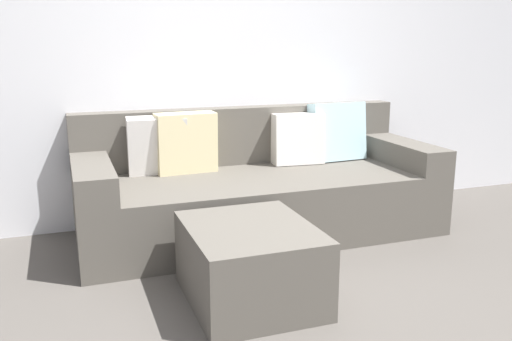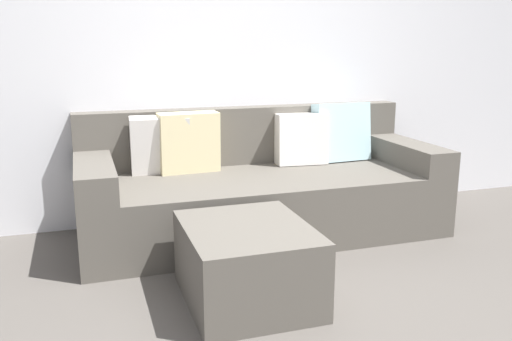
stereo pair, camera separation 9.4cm
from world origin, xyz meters
The scene contains 3 objects.
wall_back centered at (0.00, 2.04, 1.35)m, with size 6.38×0.10×2.70m, color silver.
couch_sectional centered at (0.16, 1.56, 0.31)m, with size 2.48×0.99×0.88m.
ottoman centered at (-0.24, 0.55, 0.20)m, with size 0.63×0.76×0.41m, color #59544C.
Camera 2 is at (-1.02, -1.99, 1.32)m, focal length 38.30 mm.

